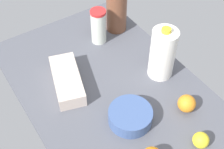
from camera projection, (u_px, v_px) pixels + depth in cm
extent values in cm
cube|color=#4F515A|center=(112.00, 91.00, 143.99)|extent=(120.00, 76.00, 3.00)
cylinder|color=white|center=(162.00, 54.00, 140.72)|extent=(11.73, 11.73, 25.22)
cylinder|color=yellow|center=(166.00, 30.00, 130.81)|extent=(4.11, 4.11, 1.80)
cylinder|color=silver|center=(99.00, 27.00, 159.60)|extent=(7.81, 7.81, 17.63)
cylinder|color=red|center=(98.00, 12.00, 152.62)|extent=(8.04, 8.04, 1.40)
cylinder|color=#3E578D|center=(130.00, 116.00, 129.02)|extent=(18.42, 18.42, 6.13)
cylinder|color=brown|center=(117.00, 12.00, 164.92)|extent=(10.85, 10.85, 22.21)
cube|color=beige|center=(67.00, 80.00, 142.18)|extent=(30.68, 19.52, 6.71)
sphere|color=orange|center=(187.00, 103.00, 132.46)|extent=(7.78, 7.78, 7.78)
sphere|color=yellow|center=(201.00, 140.00, 121.09)|extent=(6.53, 6.53, 6.53)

